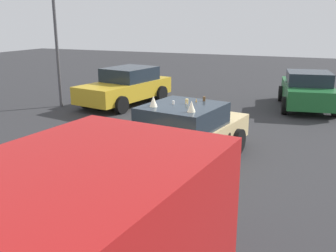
# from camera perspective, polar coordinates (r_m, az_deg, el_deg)

# --- Properties ---
(ground_plane) EXTENTS (60.00, 60.00, 0.00)m
(ground_plane) POSITION_cam_1_polar(r_m,az_deg,el_deg) (9.36, 1.70, -5.51)
(ground_plane) COLOR #2D2D30
(art_car_decorated) EXTENTS (4.71, 2.60, 1.67)m
(art_car_decorated) POSITION_cam_1_polar(r_m,az_deg,el_deg) (9.16, 1.84, -1.33)
(art_car_decorated) COLOR #D8BC7F
(art_car_decorated) RESTS_ON ground
(parked_sedan_far_right) EXTENTS (4.54, 2.57, 1.49)m
(parked_sedan_far_right) POSITION_cam_1_polar(r_m,az_deg,el_deg) (15.80, -6.29, 5.95)
(parked_sedan_far_right) COLOR gold
(parked_sedan_far_right) RESTS_ON ground
(parked_sedan_near_left) EXTENTS (4.17, 2.48, 1.46)m
(parked_sedan_near_left) POSITION_cam_1_polar(r_m,az_deg,el_deg) (15.92, 20.12, 5.07)
(parked_sedan_near_left) COLOR #1E602D
(parked_sedan_near_left) RESTS_ON ground
(lot_lamp_post) EXTENTS (0.28, 0.28, 4.38)m
(lot_lamp_post) POSITION_cam_1_polar(r_m,az_deg,el_deg) (15.70, -16.39, 12.33)
(lot_lamp_post) COLOR #4C4C51
(lot_lamp_post) RESTS_ON ground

